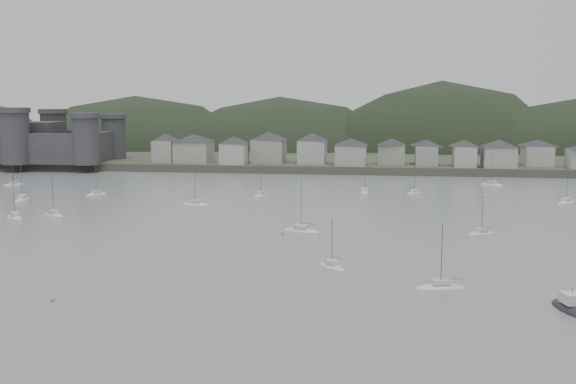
# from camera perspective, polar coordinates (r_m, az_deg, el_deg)

# --- Properties ---
(ground) EXTENTS (900.00, 900.00, 0.00)m
(ground) POSITION_cam_1_polar(r_m,az_deg,el_deg) (96.53, -6.34, -9.42)
(ground) COLOR slate
(ground) RESTS_ON ground
(far_shore_land) EXTENTS (900.00, 250.00, 3.00)m
(far_shore_land) POSITION_cam_1_polar(r_m,az_deg,el_deg) (385.96, 4.59, 3.63)
(far_shore_land) COLOR #383D2D
(far_shore_land) RESTS_ON ground
(forested_ridge) EXTENTS (851.55, 103.94, 102.57)m
(forested_ridge) POSITION_cam_1_polar(r_m,az_deg,el_deg) (361.37, 5.09, 1.32)
(forested_ridge) COLOR black
(forested_ridge) RESTS_ON ground
(castle) EXTENTS (66.00, 43.00, 20.00)m
(castle) POSITION_cam_1_polar(r_m,az_deg,el_deg) (305.38, -19.98, 3.93)
(castle) COLOR #37383A
(castle) RESTS_ON far_shore_land
(waterfront_town) EXTENTS (451.48, 28.46, 12.92)m
(waterfront_town) POSITION_cam_1_polar(r_m,az_deg,el_deg) (274.73, 13.77, 3.32)
(waterfront_town) COLOR gray
(waterfront_town) RESTS_ON far_shore_land
(moored_fleet) EXTENTS (251.66, 167.07, 12.98)m
(moored_fleet) POSITION_cam_1_polar(r_m,az_deg,el_deg) (162.38, -4.22, -2.34)
(moored_fleet) COLOR silver
(moored_fleet) RESTS_ON ground
(motor_launch_near) EXTENTS (5.44, 9.45, 4.11)m
(motor_launch_near) POSITION_cam_1_polar(r_m,az_deg,el_deg) (102.09, 22.22, -8.83)
(motor_launch_near) COLOR black
(motor_launch_near) RESTS_ON ground
(mooring_buoys) EXTENTS (177.23, 115.64, 0.70)m
(mooring_buoys) POSITION_cam_1_polar(r_m,az_deg,el_deg) (141.22, 0.50, -3.84)
(mooring_buoys) COLOR #D17345
(mooring_buoys) RESTS_ON ground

